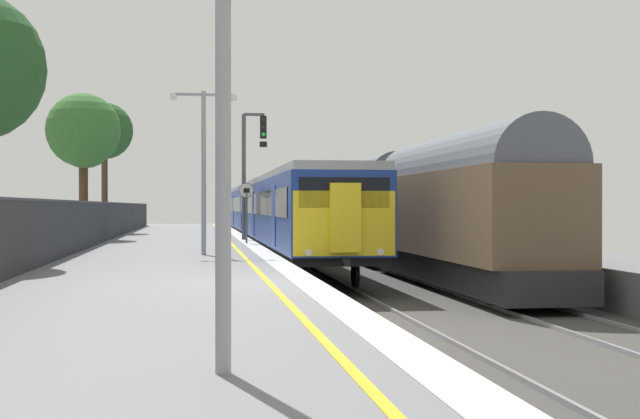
{
  "coord_description": "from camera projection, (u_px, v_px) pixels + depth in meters",
  "views": [
    {
      "loc": [
        -1.73,
        -16.21,
        1.47
      ],
      "look_at": [
        1.35,
        4.74,
        1.38
      ],
      "focal_mm": 47.52,
      "sensor_mm": 36.0,
      "label": 1
    }
  ],
  "objects": [
    {
      "name": "freight_train_adjacent_track",
      "position": [
        341.0,
        206.0,
        45.96
      ],
      "size": [
        2.6,
        55.32,
        4.56
      ],
      "color": "#232326",
      "rests_on": "ground"
    },
    {
      "name": "platform_lamp_near",
      "position": [
        223.0,
        40.0,
        7.4
      ],
      "size": [
        2.0,
        0.2,
        4.87
      ],
      "color": "#93999E",
      "rests_on": "ground"
    },
    {
      "name": "background_tree_right",
      "position": [
        84.0,
        134.0,
        37.72
      ],
      "size": [
        3.31,
        3.31,
        6.52
      ],
      "color": "#473323",
      "rests_on": "ground"
    },
    {
      "name": "speed_limit_sign",
      "position": [
        246.0,
        205.0,
        33.28
      ],
      "size": [
        0.59,
        0.08,
        2.38
      ],
      "color": "#59595B",
      "rests_on": "ground"
    },
    {
      "name": "signal_gantry",
      "position": [
        250.0,
        161.0,
        36.92
      ],
      "size": [
        1.1,
        0.24,
        5.53
      ],
      "color": "#47474C",
      "rests_on": "ground"
    },
    {
      "name": "platform_lamp_mid",
      "position": [
        204.0,
        157.0,
        25.5
      ],
      "size": [
        2.0,
        0.2,
        4.93
      ],
      "color": "#93999E",
      "rests_on": "ground"
    },
    {
      "name": "ground",
      "position": [
        420.0,
        311.0,
        16.68
      ],
      "size": [
        17.4,
        110.0,
        1.21
      ],
      "color": "slate"
    },
    {
      "name": "commuter_train_at_platform",
      "position": [
        260.0,
        209.0,
        50.79
      ],
      "size": [
        2.83,
        58.8,
        3.81
      ],
      "color": "navy",
      "rests_on": "ground"
    },
    {
      "name": "background_tree_centre",
      "position": [
        105.0,
        133.0,
        47.05
      ],
      "size": [
        3.14,
        3.14,
        7.25
      ],
      "color": "#473323",
      "rests_on": "ground"
    }
  ]
}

